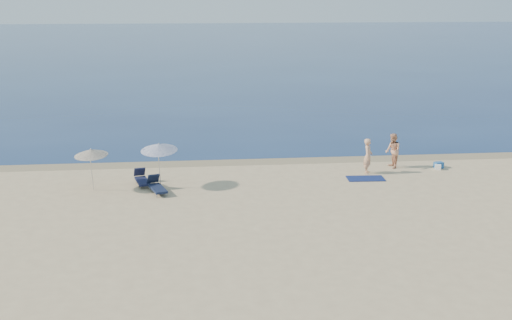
{
  "coord_description": "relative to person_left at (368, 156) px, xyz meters",
  "views": [
    {
      "loc": [
        -6.31,
        -16.35,
        9.64
      ],
      "look_at": [
        -3.04,
        16.0,
        1.0
      ],
      "focal_mm": 45.0,
      "sensor_mm": 36.0,
      "label": 1
    }
  ],
  "objects": [
    {
      "name": "white_bag",
      "position": [
        4.09,
        0.31,
        -0.82
      ],
      "size": [
        0.4,
        0.37,
        0.28
      ],
      "primitive_type": "cube",
      "rotation": [
        0.0,
        0.0,
        -0.34
      ],
      "color": "white",
      "rests_on": "ground"
    },
    {
      "name": "blue_cooler",
      "position": [
        4.26,
        0.63,
        -0.79
      ],
      "size": [
        0.54,
        0.43,
        0.34
      ],
      "primitive_type": "cube",
      "rotation": [
        0.0,
        0.0,
        0.2
      ],
      "color": "#1D58A0",
      "rests_on": "ground"
    },
    {
      "name": "person_right",
      "position": [
        1.68,
        0.94,
        0.01
      ],
      "size": [
        0.78,
        0.98,
        1.95
      ],
      "primitive_type": "imported",
      "rotation": [
        0.0,
        0.0,
        -1.52
      ],
      "color": "tan",
      "rests_on": "ground"
    },
    {
      "name": "wet_sand_strip",
      "position": [
        -3.08,
        3.04,
        -0.96
      ],
      "size": [
        240.0,
        1.6,
        0.0
      ],
      "primitive_type": "cube",
      "color": "#847254",
      "rests_on": "ground"
    },
    {
      "name": "lounger_right",
      "position": [
        -12.04,
        -0.91,
        -0.68
      ],
      "size": [
        0.97,
        1.82,
        0.76
      ],
      "rotation": [
        0.0,
        0.0,
        0.24
      ],
      "color": "#141937",
      "rests_on": "ground"
    },
    {
      "name": "person_left",
      "position": [
        0.0,
        0.0,
        0.0
      ],
      "size": [
        0.69,
        0.82,
        1.92
      ],
      "primitive_type": "imported",
      "rotation": [
        0.0,
        0.0,
        1.18
      ],
      "color": "tan",
      "rests_on": "ground"
    },
    {
      "name": "umbrella_near",
      "position": [
        -11.09,
        -1.4,
        1.1
      ],
      "size": [
        2.17,
        2.19,
        2.39
      ],
      "rotation": [
        0.0,
        0.0,
        -0.2
      ],
      "color": "silver",
      "rests_on": "ground"
    },
    {
      "name": "lounger_left",
      "position": [
        -11.21,
        -2.29,
        -0.67
      ],
      "size": [
        1.11,
        1.88,
        0.79
      ],
      "rotation": [
        0.0,
        0.0,
        0.32
      ],
      "color": "#131B35",
      "rests_on": "ground"
    },
    {
      "name": "sea",
      "position": [
        -3.08,
        83.64,
        -0.96
      ],
      "size": [
        240.0,
        160.0,
        0.01
      ],
      "primitive_type": "cube",
      "color": "#0C214C",
      "rests_on": "ground"
    },
    {
      "name": "umbrella_far",
      "position": [
        -14.39,
        -1.55,
        0.96
      ],
      "size": [
        2.14,
        2.16,
        2.2
      ],
      "rotation": [
        0.0,
        0.0,
        -0.38
      ],
      "color": "silver",
      "rests_on": "ground"
    },
    {
      "name": "beach_towel",
      "position": [
        -0.37,
        -1.05,
        -0.95
      ],
      "size": [
        1.99,
        1.17,
        0.03
      ],
      "primitive_type": "cube",
      "rotation": [
        0.0,
        0.0,
        -0.05
      ],
      "color": "#0E1848",
      "rests_on": "ground"
    }
  ]
}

